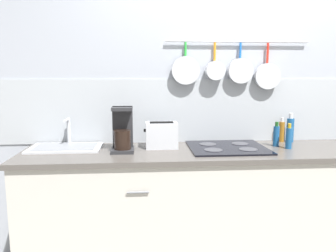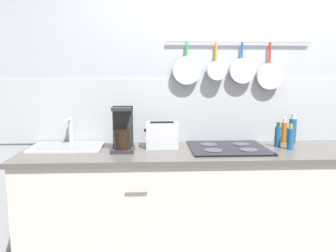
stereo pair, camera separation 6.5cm
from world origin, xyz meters
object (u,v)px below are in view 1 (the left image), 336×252
at_px(bottle_olive_oil, 276,135).
at_px(bottle_sesame_oil, 289,138).
at_px(coffee_maker, 123,133).
at_px(bottle_hot_sauce, 282,131).
at_px(bottle_cooking_wine, 290,129).
at_px(toaster, 162,135).

distance_m(bottle_olive_oil, bottle_sesame_oil, 0.11).
bearing_deg(coffee_maker, bottle_hot_sauce, 10.33).
distance_m(bottle_sesame_oil, bottle_cooking_wine, 0.27).
xyz_separation_m(bottle_olive_oil, bottle_sesame_oil, (0.06, -0.10, 0.00)).
bearing_deg(bottle_cooking_wine, bottle_sesame_oil, -116.26).
relative_size(coffee_maker, bottle_hot_sauce, 1.59).
distance_m(coffee_maker, bottle_hot_sauce, 1.30).
height_order(toaster, bottle_olive_oil, toaster).
distance_m(bottle_olive_oil, bottle_hot_sauce, 0.20).
distance_m(toaster, bottle_cooking_wine, 1.06).
relative_size(bottle_hot_sauce, bottle_cooking_wine, 0.85).
xyz_separation_m(toaster, bottle_cooking_wine, (1.05, 0.13, 0.01)).
xyz_separation_m(coffee_maker, bottle_sesame_oil, (1.22, -0.03, -0.05)).
relative_size(toaster, bottle_cooking_wine, 1.06).
height_order(toaster, bottle_sesame_oil, toaster).
relative_size(toaster, bottle_sesame_oil, 1.33).
bearing_deg(bottle_hot_sauce, toaster, -171.48).
bearing_deg(bottle_hot_sauce, bottle_olive_oil, -124.58).
relative_size(coffee_maker, bottle_cooking_wine, 1.35).
xyz_separation_m(toaster, bottle_hot_sauce, (0.99, 0.15, -0.01)).
bearing_deg(bottle_cooking_wine, bottle_hot_sauce, 164.04).
relative_size(bottle_sesame_oil, bottle_hot_sauce, 0.94).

